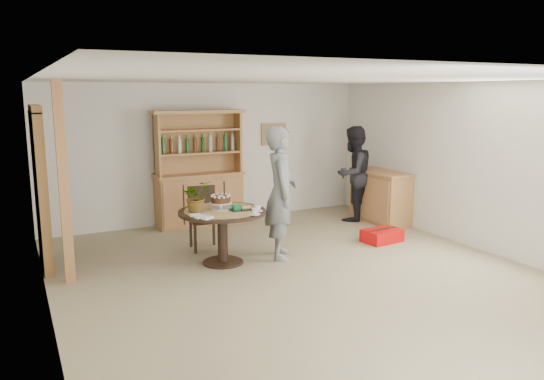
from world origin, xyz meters
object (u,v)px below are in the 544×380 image
(teen_boy, at_px, (281,193))
(red_suitcase, at_px, (382,236))
(hutch, at_px, (199,187))
(dining_chair, at_px, (203,214))
(dining_table, at_px, (222,221))
(sideboard, at_px, (380,196))
(adult_person, at_px, (353,174))

(teen_boy, relative_size, red_suitcase, 2.93)
(hutch, height_order, teen_boy, hutch)
(hutch, height_order, dining_chair, hutch)
(dining_table, bearing_deg, sideboard, 15.73)
(hutch, relative_size, sideboard, 1.62)
(dining_table, distance_m, adult_person, 3.36)
(hutch, bearing_deg, adult_person, -18.76)
(dining_chair, bearing_deg, sideboard, 9.85)
(adult_person, bearing_deg, hutch, -40.27)
(dining_chair, height_order, adult_person, adult_person)
(sideboard, bearing_deg, dining_table, -164.27)
(teen_boy, xyz_separation_m, red_suitcase, (1.80, -0.02, -0.84))
(dining_chair, bearing_deg, adult_person, 16.39)
(dining_chair, xyz_separation_m, adult_person, (3.07, 0.48, 0.33))
(red_suitcase, bearing_deg, dining_table, 170.52)
(hutch, distance_m, teen_boy, 2.37)
(sideboard, height_order, teen_boy, teen_boy)
(teen_boy, bearing_deg, red_suitcase, -67.05)
(dining_chair, xyz_separation_m, teen_boy, (0.84, -0.93, 0.41))
(adult_person, bearing_deg, dining_table, 1.59)
(dining_chair, height_order, teen_boy, teen_boy)
(sideboard, xyz_separation_m, red_suitcase, (-0.81, -1.10, -0.37))
(teen_boy, distance_m, red_suitcase, 1.99)
(sideboard, bearing_deg, teen_boy, -157.62)
(hutch, xyz_separation_m, red_suitcase, (2.23, -2.34, -0.59))
(hutch, xyz_separation_m, adult_person, (2.66, -0.90, 0.18))
(red_suitcase, bearing_deg, sideboard, 46.86)
(adult_person, xyz_separation_m, red_suitcase, (-0.42, -1.43, -0.77))
(dining_chair, relative_size, adult_person, 0.54)
(sideboard, relative_size, teen_boy, 0.67)
(sideboard, xyz_separation_m, dining_chair, (-3.45, -0.15, 0.06))
(teen_boy, bearing_deg, adult_person, -33.94)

